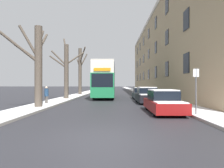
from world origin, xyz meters
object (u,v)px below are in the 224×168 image
(double_decker_bus, at_px, (105,79))
(parked_car_0, at_px, (163,102))
(oncoming_van, at_px, (102,87))
(bare_tree_left_2, at_px, (80,70))
(parked_car_2, at_px, (140,94))
(street_sign_post, at_px, (196,89))
(pedestrian_left_sidewalk, at_px, (46,95))
(parked_car_1, at_px, (147,96))
(bare_tree_left_1, at_px, (66,70))
(bare_tree_left_0, at_px, (37,62))

(double_decker_bus, bearing_deg, parked_car_0, -72.82)
(parked_car_0, height_order, oncoming_van, oncoming_van)
(bare_tree_left_2, distance_m, parked_car_0, 21.92)
(parked_car_2, distance_m, oncoming_van, 20.23)
(double_decker_bus, height_order, street_sign_post, double_decker_bus)
(oncoming_van, xyz_separation_m, pedestrian_left_sidewalk, (-3.13, -26.57, -0.37))
(double_decker_bus, xyz_separation_m, parked_car_0, (4.43, -14.33, -1.89))
(parked_car_1, bearing_deg, bare_tree_left_1, 155.96)
(bare_tree_left_1, bearing_deg, pedestrian_left_sidewalk, -92.56)
(parked_car_1, distance_m, parked_car_2, 5.28)
(bare_tree_left_1, distance_m, pedestrian_left_sidewalk, 6.44)
(bare_tree_left_1, bearing_deg, oncoming_van, 82.12)
(bare_tree_left_0, xyz_separation_m, oncoming_van, (2.87, 29.34, -2.14))
(bare_tree_left_2, distance_m, parked_car_1, 16.20)
(parked_car_0, bearing_deg, double_decker_bus, 107.18)
(bare_tree_left_0, height_order, street_sign_post, bare_tree_left_0)
(parked_car_0, bearing_deg, pedestrian_left_sidewalk, 152.83)
(parked_car_0, distance_m, parked_car_1, 6.60)
(double_decker_bus, distance_m, parked_car_0, 15.12)
(parked_car_2, bearing_deg, bare_tree_left_2, 137.94)
(bare_tree_left_2, bearing_deg, pedestrian_left_sidewalk, -91.04)
(parked_car_0, relative_size, parked_car_2, 1.17)
(parked_car_0, bearing_deg, bare_tree_left_2, 113.90)
(pedestrian_left_sidewalk, bearing_deg, double_decker_bus, 113.92)
(bare_tree_left_0, height_order, bare_tree_left_2, bare_tree_left_2)
(parked_car_0, distance_m, oncoming_van, 31.78)
(bare_tree_left_0, xyz_separation_m, double_decker_bus, (4.36, 12.45, -0.84))
(bare_tree_left_2, height_order, oncoming_van, bare_tree_left_2)
(parked_car_0, relative_size, pedestrian_left_sidewalk, 2.83)
(parked_car_0, bearing_deg, parked_car_1, 90.00)
(bare_tree_left_2, height_order, parked_car_1, bare_tree_left_2)
(bare_tree_left_2, relative_size, parked_car_0, 1.68)
(parked_car_0, bearing_deg, street_sign_post, -49.83)
(bare_tree_left_0, xyz_separation_m, bare_tree_left_1, (0.00, 8.64, 0.12))
(double_decker_bus, height_order, oncoming_van, double_decker_bus)
(bare_tree_left_0, distance_m, parked_car_2, 13.60)
(bare_tree_left_2, xyz_separation_m, double_decker_bus, (4.34, -5.47, -1.50))
(bare_tree_left_1, xyz_separation_m, parked_car_0, (8.79, -10.52, -2.85))
(parked_car_2, bearing_deg, bare_tree_left_0, -131.30)
(parked_car_1, relative_size, oncoming_van, 0.90)
(bare_tree_left_2, distance_m, pedestrian_left_sidewalk, 15.49)
(bare_tree_left_1, xyz_separation_m, oncoming_van, (2.86, 20.69, -2.26))
(parked_car_2, bearing_deg, oncoming_van, 107.03)
(double_decker_bus, bearing_deg, oncoming_van, 95.04)
(bare_tree_left_2, distance_m, double_decker_bus, 7.14)
(double_decker_bus, distance_m, parked_car_1, 9.10)
(double_decker_bus, height_order, parked_car_0, double_decker_bus)
(double_decker_bus, bearing_deg, pedestrian_left_sidewalk, -115.49)
(double_decker_bus, bearing_deg, parked_car_1, -60.17)
(bare_tree_left_0, bearing_deg, oncoming_van, 84.42)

